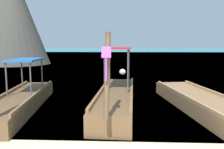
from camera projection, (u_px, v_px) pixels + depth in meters
The scene contains 6 objects.
sea_water at pixel (121, 52), 64.83m from camera, with size 120.00×120.00×0.00m, color teal.
longtail_boat_pink_ribbon at pixel (21, 100), 8.01m from camera, with size 1.72×6.11×2.36m.
longtail_boat_violet_ribbon at pixel (116, 97), 8.28m from camera, with size 1.41×6.13×2.52m.
longtail_boat_orange_ribbon at pixel (204, 104), 7.73m from camera, with size 2.25×6.82×2.46m.
karst_rock at pixel (11, 17), 25.43m from camera, with size 8.29×7.72×10.95m.
mooring_buoy_near at pixel (123, 72), 16.65m from camera, with size 0.45×0.45×0.45m.
Camera 1 is at (0.32, -3.90, 2.24)m, focal length 37.52 mm.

